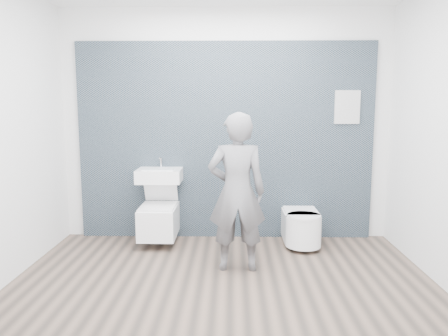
{
  "coord_description": "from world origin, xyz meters",
  "views": [
    {
      "loc": [
        0.09,
        -3.88,
        1.66
      ],
      "look_at": [
        0.0,
        0.6,
        1.0
      ],
      "focal_mm": 35.0,
      "sensor_mm": 36.0,
      "label": 1
    }
  ],
  "objects_px": {
    "toilet_square": "(159,219)",
    "visitor": "(237,192)",
    "toilet_rounded": "(302,227)",
    "washbasin": "(159,175)"
  },
  "relations": [
    {
      "from": "toilet_square",
      "to": "visitor",
      "type": "relative_size",
      "value": 0.49
    },
    {
      "from": "toilet_rounded",
      "to": "visitor",
      "type": "xyz_separation_m",
      "value": [
        -0.77,
        -0.73,
        0.56
      ]
    },
    {
      "from": "visitor",
      "to": "toilet_rounded",
      "type": "bearing_deg",
      "value": -138.35
    },
    {
      "from": "toilet_square",
      "to": "visitor",
      "type": "distance_m",
      "value": 1.29
    },
    {
      "from": "toilet_square",
      "to": "toilet_rounded",
      "type": "xyz_separation_m",
      "value": [
        1.68,
        -0.05,
        -0.08
      ]
    },
    {
      "from": "washbasin",
      "to": "visitor",
      "type": "height_order",
      "value": "visitor"
    },
    {
      "from": "washbasin",
      "to": "toilet_rounded",
      "type": "distance_m",
      "value": 1.79
    },
    {
      "from": "washbasin",
      "to": "toilet_rounded",
      "type": "relative_size",
      "value": 0.76
    },
    {
      "from": "toilet_square",
      "to": "visitor",
      "type": "xyz_separation_m",
      "value": [
        0.92,
        -0.77,
        0.49
      ]
    },
    {
      "from": "washbasin",
      "to": "toilet_rounded",
      "type": "bearing_deg",
      "value": -5.11
    }
  ]
}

